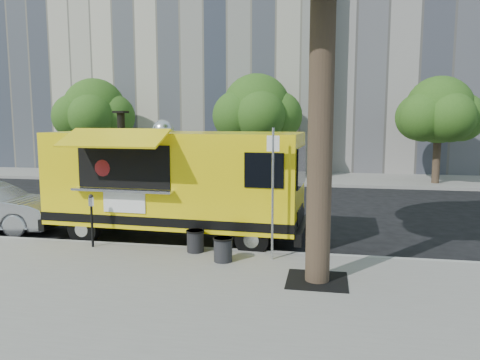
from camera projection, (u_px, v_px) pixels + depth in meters
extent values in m
plane|color=black|center=(221.00, 244.00, 12.53)|extent=(120.00, 120.00, 0.00)
cube|color=gray|center=(173.00, 298.00, 8.62)|extent=(60.00, 6.00, 0.15)
cube|color=#999993|center=(213.00, 251.00, 11.61)|extent=(60.00, 0.14, 0.16)
cube|color=gray|center=(276.00, 178.00, 25.66)|extent=(60.00, 5.00, 0.15)
cube|color=gray|center=(471.00, 18.00, 31.39)|extent=(20.00, 14.00, 20.00)
cylinder|color=#33261C|center=(321.00, 116.00, 8.87)|extent=(0.48, 0.48, 6.50)
cube|color=black|center=(317.00, 280.00, 9.30)|extent=(1.20, 1.20, 0.02)
cylinder|color=#33261C|center=(96.00, 152.00, 26.15)|extent=(0.36, 0.36, 2.60)
sphere|color=#234C14|center=(95.00, 110.00, 25.84)|extent=(3.42, 3.42, 3.42)
cylinder|color=#33261C|center=(256.00, 154.00, 24.89)|extent=(0.36, 0.36, 2.60)
sphere|color=#234C14|center=(257.00, 108.00, 24.57)|extent=(3.60, 3.60, 3.60)
cylinder|color=#33261C|center=(436.00, 157.00, 22.94)|extent=(0.36, 0.36, 2.60)
sphere|color=#234C14|center=(439.00, 110.00, 22.63)|extent=(3.24, 3.24, 3.24)
cylinder|color=silver|center=(273.00, 195.00, 10.51)|extent=(0.06, 0.06, 3.00)
cube|color=white|center=(273.00, 144.00, 10.36)|extent=(0.28, 0.02, 0.35)
cylinder|color=black|center=(92.00, 226.00, 11.67)|extent=(0.06, 0.06, 1.05)
cube|color=silver|center=(91.00, 202.00, 11.59)|extent=(0.10, 0.08, 0.22)
sphere|color=black|center=(91.00, 196.00, 11.57)|extent=(0.11, 0.11, 0.11)
cube|color=yellow|center=(175.00, 177.00, 12.73)|extent=(6.89, 2.62, 2.46)
cube|color=black|center=(176.00, 213.00, 12.86)|extent=(6.91, 2.64, 0.23)
cube|color=black|center=(302.00, 230.00, 12.10)|extent=(0.28, 2.19, 0.31)
cube|color=black|center=(65.00, 217.00, 13.70)|extent=(0.28, 2.19, 0.31)
cube|color=black|center=(301.00, 166.00, 11.89)|extent=(0.14, 1.84, 0.99)
cylinder|color=black|center=(252.00, 239.00, 11.44)|extent=(0.85, 0.33, 0.84)
cylinder|color=black|center=(266.00, 222.00, 13.30)|extent=(0.85, 0.33, 0.84)
cylinder|color=black|center=(84.00, 229.00, 12.50)|extent=(0.85, 0.33, 0.84)
cylinder|color=black|center=(119.00, 214.00, 14.35)|extent=(0.85, 0.33, 0.84)
cube|color=black|center=(125.00, 166.00, 11.84)|extent=(2.51, 0.30, 1.10)
cube|color=silver|center=(122.00, 190.00, 11.77)|extent=(2.72, 0.48, 0.06)
cube|color=yellow|center=(113.00, 138.00, 11.22)|extent=(2.65, 1.11, 0.44)
cube|color=white|center=(124.00, 202.00, 11.89)|extent=(1.15, 0.09, 0.52)
cylinder|color=black|center=(121.00, 122.00, 12.89)|extent=(0.21, 0.21, 0.57)
sphere|color=silver|center=(163.00, 130.00, 12.86)|extent=(0.59, 0.59, 0.59)
sphere|color=maroon|center=(110.00, 167.00, 12.26)|extent=(0.88, 0.88, 0.88)
cylinder|color=#FF590C|center=(106.00, 173.00, 12.06)|extent=(0.36, 0.14, 0.36)
cylinder|color=black|center=(223.00, 250.00, 10.52)|extent=(0.42, 0.42, 0.54)
cylinder|color=black|center=(223.00, 239.00, 10.49)|extent=(0.45, 0.45, 0.04)
cylinder|color=black|center=(195.00, 241.00, 11.27)|extent=(0.41, 0.41, 0.53)
cylinder|color=black|center=(195.00, 231.00, 11.24)|extent=(0.44, 0.44, 0.04)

